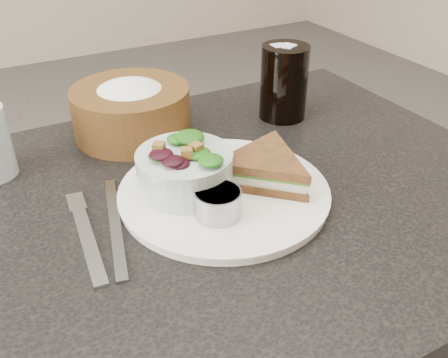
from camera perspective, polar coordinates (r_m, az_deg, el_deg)
name	(u,v)px	position (r m, az deg, el deg)	size (l,w,h in m)	color
dinner_plate	(224,193)	(0.72, 0.00, -1.57)	(0.30, 0.30, 0.01)	silver
sandwich	(265,168)	(0.73, 4.66, 1.21)	(0.16, 0.16, 0.04)	brown
salad_bowl	(185,165)	(0.70, -4.53, 1.65)	(0.14, 0.14, 0.08)	#A8B8AF
dressing_ramekin	(218,203)	(0.66, -0.71, -2.80)	(0.06, 0.06, 0.04)	#979AA0
orange_wedge	(207,164)	(0.75, -1.92, 1.78)	(0.07, 0.07, 0.03)	orange
fork	(88,240)	(0.67, -15.31, -6.73)	(0.02, 0.18, 0.00)	#ACAEB4
knife	(115,225)	(0.69, -12.33, -5.13)	(0.01, 0.22, 0.00)	gray
bread_basket	(131,103)	(0.89, -10.60, 8.51)	(0.21, 0.21, 0.12)	brown
cola_glass	(284,79)	(0.94, 6.89, 11.26)	(0.09, 0.09, 0.15)	black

